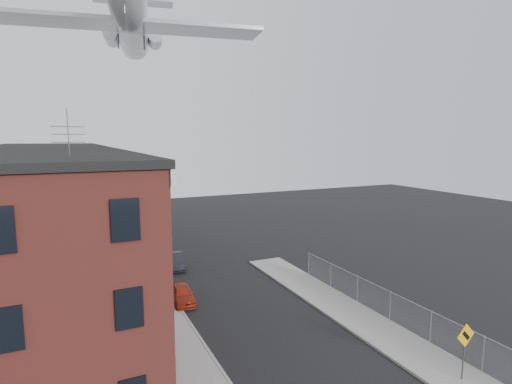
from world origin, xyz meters
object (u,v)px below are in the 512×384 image
at_px(warning_sign, 465,343).
at_px(car_near, 182,294).
at_px(utility_pole, 138,223).
at_px(street_tree, 126,216).
at_px(car_mid, 175,261).
at_px(airplane, 130,20).
at_px(car_far, 130,224).

bearing_deg(warning_sign, car_near, 123.00).
relative_size(utility_pole, street_tree, 1.73).
xyz_separation_m(car_near, car_mid, (1.28, 7.31, 0.02)).
bearing_deg(airplane, car_mid, -68.68).
height_order(car_near, airplane, airplane).
height_order(car_mid, car_far, car_mid).
height_order(utility_pole, car_near, utility_pole).
distance_m(street_tree, car_far, 10.34).
bearing_deg(car_far, car_mid, -82.31).
bearing_deg(warning_sign, car_far, 103.36).
xyz_separation_m(car_mid, car_far, (-1.28, 17.25, -0.08)).
bearing_deg(warning_sign, car_mid, 110.23).
bearing_deg(car_near, car_far, 94.31).
xyz_separation_m(warning_sign, car_mid, (-7.92, 21.48, -1.26)).
relative_size(street_tree, car_near, 1.48).
relative_size(warning_sign, airplane, 0.11).
height_order(warning_sign, car_near, warning_sign).
relative_size(warning_sign, car_mid, 0.74).
distance_m(street_tree, car_near, 15.15).
bearing_deg(airplane, street_tree, 112.23).
distance_m(utility_pole, street_tree, 10.00).
distance_m(utility_pole, car_mid, 5.76).
bearing_deg(car_near, warning_sign, -52.69).
bearing_deg(street_tree, utility_pole, -91.89).
height_order(utility_pole, car_far, utility_pole).
relative_size(utility_pole, airplane, 0.35).
relative_size(warning_sign, utility_pole, 0.31).
relative_size(car_near, airplane, 0.14).
xyz_separation_m(car_near, airplane, (-0.79, 12.62, 20.74)).
bearing_deg(car_mid, street_tree, 115.15).
distance_m(car_near, car_mid, 7.42).
xyz_separation_m(utility_pole, street_tree, (0.33, 9.92, -1.22)).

